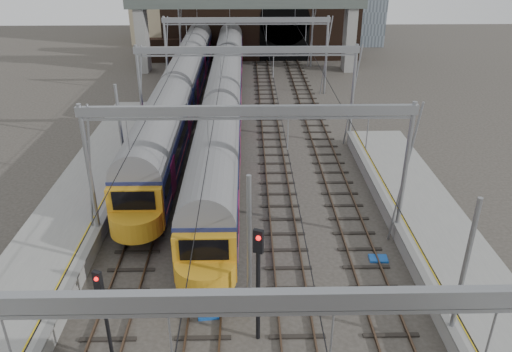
{
  "coord_description": "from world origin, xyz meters",
  "views": [
    {
      "loc": [
        -0.07,
        -15.34,
        15.46
      ],
      "look_at": [
        0.47,
        11.31,
        2.4
      ],
      "focal_mm": 35.0,
      "sensor_mm": 36.0,
      "label": 1
    }
  ],
  "objects_px": {
    "train_main": "(228,67)",
    "signal_near_centre": "(258,273)",
    "train_second": "(187,75)",
    "signal_near_left": "(103,306)"
  },
  "relations": [
    {
      "from": "train_main",
      "to": "signal_near_left",
      "type": "height_order",
      "value": "train_main"
    },
    {
      "from": "train_second",
      "to": "signal_near_left",
      "type": "xyz_separation_m",
      "value": [
        0.5,
        -34.46,
        0.26
      ]
    },
    {
      "from": "train_main",
      "to": "signal_near_left",
      "type": "bearing_deg",
      "value": -95.27
    },
    {
      "from": "train_main",
      "to": "signal_near_centre",
      "type": "bearing_deg",
      "value": -86.37
    },
    {
      "from": "signal_near_centre",
      "to": "signal_near_left",
      "type": "bearing_deg",
      "value": -146.21
    },
    {
      "from": "train_main",
      "to": "signal_near_centre",
      "type": "height_order",
      "value": "signal_near_centre"
    },
    {
      "from": "train_second",
      "to": "train_main",
      "type": "bearing_deg",
      "value": 40.94
    },
    {
      "from": "signal_near_left",
      "to": "signal_near_centre",
      "type": "distance_m",
      "value": 5.97
    },
    {
      "from": "train_main",
      "to": "train_second",
      "type": "relative_size",
      "value": 1.3
    },
    {
      "from": "train_main",
      "to": "signal_near_centre",
      "type": "xyz_separation_m",
      "value": [
        2.33,
        -36.76,
        0.82
      ]
    }
  ]
}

